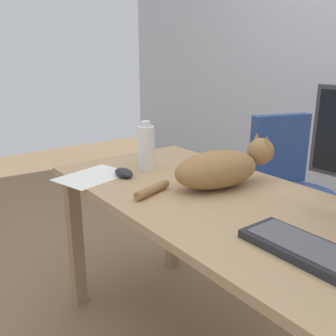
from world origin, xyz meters
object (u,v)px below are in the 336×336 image
(office_chair, at_px, (288,210))
(keyboard, at_px, (321,256))
(computer_mouse, at_px, (124,173))
(water_bottle, at_px, (146,147))
(cat, at_px, (221,167))

(office_chair, xyz_separation_m, keyboard, (0.71, -0.89, 0.35))
(keyboard, height_order, computer_mouse, computer_mouse)
(office_chair, bearing_deg, water_bottle, -105.26)
(office_chair, distance_m, keyboard, 1.19)
(office_chair, xyz_separation_m, cat, (0.15, -0.70, 0.42))
(office_chair, distance_m, cat, 0.83)
(office_chair, height_order, cat, cat)
(computer_mouse, bearing_deg, office_chair, 78.46)
(office_chair, xyz_separation_m, water_bottle, (-0.22, -0.81, 0.44))
(cat, xyz_separation_m, water_bottle, (-0.37, -0.11, 0.02))
(cat, height_order, water_bottle, water_bottle)
(keyboard, height_order, water_bottle, water_bottle)
(cat, bearing_deg, computer_mouse, -144.21)
(office_chair, height_order, keyboard, office_chair)
(keyboard, height_order, cat, cat)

